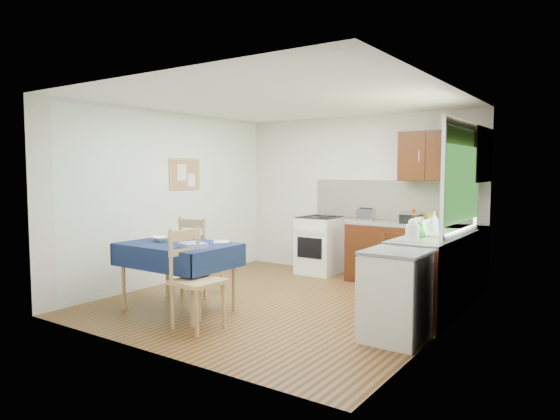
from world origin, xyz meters
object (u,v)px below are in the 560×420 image
Objects in this scene: sandwich_press at (411,218)px; dish_rack at (429,233)px; chair_far at (199,254)px; dining_table at (178,252)px; kettle at (412,231)px; chair_near at (194,276)px; toaster at (366,215)px.

dish_rack is at bearing -40.04° from sandwich_press.
dish_rack is at bearing -166.95° from chair_far.
dining_table is at bearing -102.07° from sandwich_press.
chair_far is 2.79m from kettle.
sandwich_press is (1.20, 3.12, 0.42)m from chair_near.
kettle is (2.72, 0.39, 0.45)m from chair_far.
kettle is (1.33, -1.74, 0.02)m from toaster.
chair_far is 2.58m from toaster.
chair_near is 2.35m from kettle.
sandwich_press is at bearing 132.05° from dish_rack.
sandwich_press is at bearing 54.05° from dining_table.
kettle reaches higher than chair_far.
chair_far is at bearing 45.52° from chair_near.
chair_far is at bearing -147.06° from dish_rack.
dining_table is 2.93m from dish_rack.
dining_table is at bearing 63.50° from chair_near.
toaster reaches higher than chair_far.
chair_near is 4.34× the size of kettle.
sandwich_press is (0.70, -0.02, -0.01)m from toaster.
toaster is at bearing 65.52° from dining_table.
chair_near is at bearing -119.44° from dish_rack.
chair_near is at bearing -33.09° from dining_table.
dish_rack is (1.33, -1.16, -0.07)m from toaster.
chair_far is 2.62× the size of dish_rack.
dining_table is 0.71m from chair_far.
dining_table is 4.88× the size of sandwich_press.
kettle is (2.44, 1.03, 0.31)m from dining_table.
dish_rack is at bearing -38.83° from chair_near.
chair_far is (-0.28, 0.64, -0.14)m from dining_table.
chair_near is 3.20m from toaster.
dish_rack is at bearing -36.10° from toaster.
sandwich_press reaches higher than dining_table.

